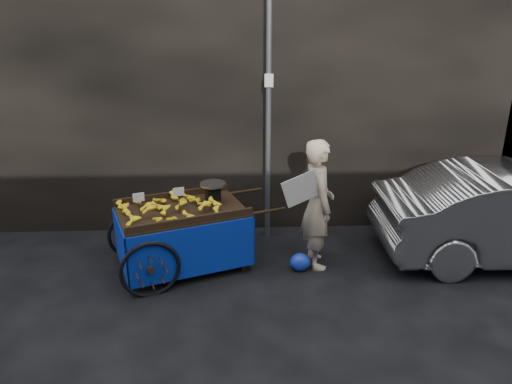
{
  "coord_description": "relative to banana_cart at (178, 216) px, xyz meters",
  "views": [
    {
      "loc": [
        -0.19,
        -5.73,
        3.41
      ],
      "look_at": [
        0.09,
        0.5,
        1.03
      ],
      "focal_mm": 35.0,
      "sensor_mm": 36.0,
      "label": 1
    }
  ],
  "objects": [
    {
      "name": "vendor",
      "position": [
        1.86,
        0.02,
        0.14
      ],
      "size": [
        0.78,
        0.69,
        1.79
      ],
      "rotation": [
        0.0,
        0.0,
        1.68
      ],
      "color": "tan",
      "rests_on": "ground"
    },
    {
      "name": "plastic_bag",
      "position": [
        1.62,
        -0.17,
        -0.63
      ],
      "size": [
        0.28,
        0.22,
        0.25
      ],
      "primitive_type": "ellipsoid",
      "color": "#1834B4",
      "rests_on": "ground"
    },
    {
      "name": "ground",
      "position": [
        0.95,
        -0.36,
        -0.76
      ],
      "size": [
        80.0,
        80.0,
        0.0
      ],
      "primitive_type": "plane",
      "color": "black",
      "rests_on": "ground"
    },
    {
      "name": "building_wall",
      "position": [
        1.35,
        2.24,
        1.74
      ],
      "size": [
        13.5,
        2.0,
        5.0
      ],
      "color": "black",
      "rests_on": "ground"
    },
    {
      "name": "street_pole",
      "position": [
        1.25,
        0.94,
        1.25
      ],
      "size": [
        0.12,
        0.1,
        4.0
      ],
      "color": "slate",
      "rests_on": "ground"
    },
    {
      "name": "banana_cart",
      "position": [
        0.0,
        0.0,
        0.0
      ],
      "size": [
        2.47,
        1.71,
        1.23
      ],
      "rotation": [
        0.0,
        0.0,
        0.35
      ],
      "color": "black",
      "rests_on": "ground"
    }
  ]
}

